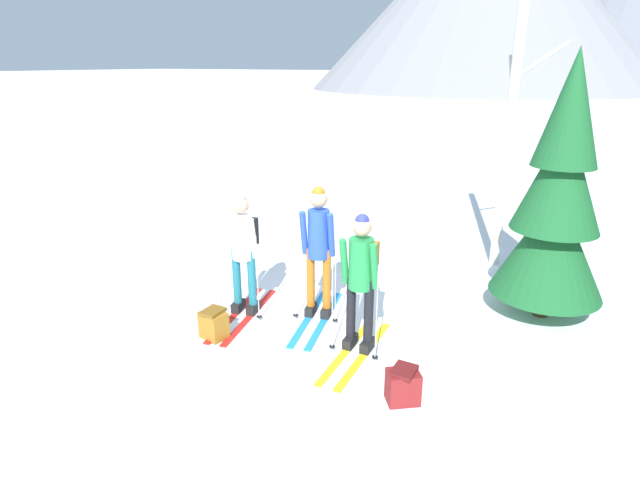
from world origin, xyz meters
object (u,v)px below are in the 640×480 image
pine_tree_mid (557,203)px  backpack_on_snow_beside (403,385)px  skier_in_white (243,248)px  skier_in_green (361,276)px  birch_tree_tall (510,129)px  backpack_on_snow_front (214,324)px  skier_in_blue (319,245)px

pine_tree_mid → backpack_on_snow_beside: 3.20m
skier_in_white → pine_tree_mid: bearing=27.2°
skier_in_green → birch_tree_tall: birch_tree_tall is taller
backpack_on_snow_front → backpack_on_snow_beside: size_ratio=0.95×
pine_tree_mid → backpack_on_snow_front: pine_tree_mid is taller
skier_in_white → backpack_on_snow_front: size_ratio=4.49×
pine_tree_mid → birch_tree_tall: 2.02m
skier_in_white → skier_in_green: bearing=-4.6°
skier_in_green → skier_in_blue: bearing=147.8°
skier_in_white → backpack_on_snow_beside: (2.57, -0.87, -0.75)m
skier_in_green → pine_tree_mid: (1.80, 1.97, 0.63)m
skier_in_blue → backpack_on_snow_beside: size_ratio=4.47×
skier_in_green → pine_tree_mid: size_ratio=0.49×
pine_tree_mid → backpack_on_snow_beside: bearing=-110.3°
skier_in_blue → skier_in_green: skier_in_blue is taller
skier_in_white → backpack_on_snow_beside: 2.81m
birch_tree_tall → backpack_on_snow_beside: 4.83m
skier_in_white → pine_tree_mid: size_ratio=0.50×
skier_in_green → backpack_on_snow_beside: skier_in_green is taller
birch_tree_tall → backpack_on_snow_front: bearing=-121.2°
skier_in_blue → birch_tree_tall: (1.72, 3.11, 1.24)m
pine_tree_mid → backpack_on_snow_beside: pine_tree_mid is taller
skier_in_blue → skier_in_green: bearing=-32.2°
skier_in_white → birch_tree_tall: birch_tree_tall is taller
pine_tree_mid → backpack_on_snow_front: (-3.50, -2.59, -1.39)m
skier_in_white → birch_tree_tall: bearing=52.9°
pine_tree_mid → birch_tree_tall: birch_tree_tall is taller
skier_in_green → backpack_on_snow_front: bearing=-159.9°
skier_in_green → birch_tree_tall: (0.89, 3.64, 1.31)m
skier_in_white → skier_in_blue: bearing=22.5°
skier_in_green → skier_in_white: bearing=175.4°
pine_tree_mid → backpack_on_snow_beside: (-1.00, -2.70, -1.39)m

